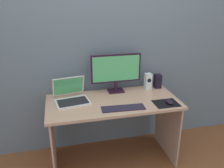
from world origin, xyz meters
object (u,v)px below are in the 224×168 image
monitor (116,71)px  mouse (169,102)px  speaker_near_monitor (148,81)px  speaker_right (158,81)px  laptop (71,96)px  keyboard_external (123,108)px

monitor → mouse: size_ratio=5.64×
speaker_near_monitor → mouse: speaker_near_monitor is taller
speaker_near_monitor → speaker_right: bearing=-0.0°
laptop → keyboard_external: (0.48, -0.30, -0.04)m
monitor → mouse: (0.45, -0.44, -0.23)m
laptop → monitor: bearing=14.6°
speaker_near_monitor → laptop: laptop is taller
monitor → laptop: monitor is taller
speaker_right → keyboard_external: (-0.54, -0.43, -0.08)m
speaker_right → keyboard_external: size_ratio=0.38×
speaker_near_monitor → mouse: 0.44m
mouse → speaker_near_monitor: bearing=95.8°
laptop → mouse: laptop is taller
laptop → mouse: 1.01m
speaker_right → mouse: speaker_right is taller
monitor → speaker_near_monitor: 0.42m
keyboard_external → monitor: bearing=88.7°
keyboard_external → mouse: 0.49m
speaker_near_monitor → monitor: bearing=179.3°
laptop → mouse: (0.97, -0.30, -0.03)m
keyboard_external → mouse: bearing=2.3°
keyboard_external → speaker_right: bearing=41.3°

